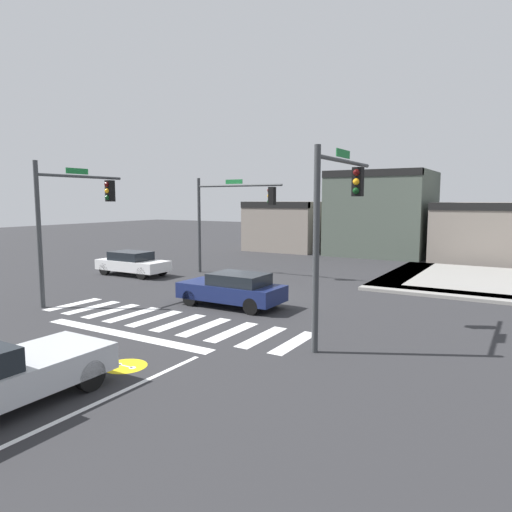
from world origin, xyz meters
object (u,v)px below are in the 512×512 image
traffic_signal_northwest (230,208)px  car_white (132,263)px  traffic_signal_southeast (337,208)px  car_navy (233,289)px  traffic_signal_southwest (72,208)px

traffic_signal_northwest → car_white: traffic_signal_northwest is taller
traffic_signal_southeast → traffic_signal_northwest: size_ratio=1.04×
traffic_signal_southeast → car_navy: (-5.10, 2.04, -3.28)m
car_navy → car_white: bearing=-21.2°
car_white → traffic_signal_southeast: bearing=-21.4°
traffic_signal_southwest → traffic_signal_northwest: bearing=-12.0°
traffic_signal_northwest → car_white: (-4.70, -2.92, -3.11)m
traffic_signal_southwest → car_navy: bearing=-69.2°
traffic_signal_southwest → car_white: 7.35m
traffic_signal_southwest → car_white: size_ratio=1.35×
traffic_signal_southwest → car_white: traffic_signal_southwest is taller
traffic_signal_southwest → traffic_signal_northwest: size_ratio=1.04×
traffic_signal_northwest → traffic_signal_southwest: bearing=-102.0°
traffic_signal_southeast → traffic_signal_southwest: size_ratio=1.00×
traffic_signal_southwest → car_navy: size_ratio=1.36×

